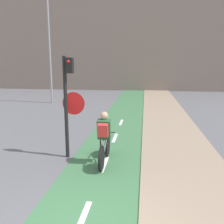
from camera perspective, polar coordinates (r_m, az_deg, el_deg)
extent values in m
cube|color=white|center=(5.08, -6.66, -22.89)|extent=(0.12, 1.10, 0.00)
cube|color=white|center=(7.23, -1.75, -11.82)|extent=(0.12, 1.10, 0.00)
cube|color=white|center=(9.56, 0.66, -5.93)|extent=(0.12, 1.10, 0.00)
cube|color=white|center=(11.95, 2.10, -2.37)|extent=(0.12, 1.10, 0.00)
cube|color=slate|center=(27.71, 5.46, 16.31)|extent=(60.00, 5.00, 10.48)
cylinder|color=black|center=(7.50, -10.48, 0.83)|extent=(0.11, 0.11, 3.04)
cube|color=black|center=(7.33, -9.66, 10.45)|extent=(0.20, 0.20, 0.44)
sphere|color=red|center=(7.23, -9.95, 11.30)|extent=(0.09, 0.09, 0.09)
cone|color=red|center=(7.40, -8.80, 1.94)|extent=(0.67, 0.01, 0.67)
cone|color=silver|center=(7.41, -8.79, 1.95)|extent=(0.60, 0.02, 0.60)
cylinder|color=gray|center=(17.95, -14.03, 13.11)|extent=(0.14, 0.14, 6.99)
cylinder|color=black|center=(6.76, -2.44, -10.61)|extent=(0.07, 0.68, 0.68)
cylinder|color=black|center=(7.76, -1.06, -7.64)|extent=(0.07, 0.68, 0.68)
cylinder|color=slate|center=(7.39, -1.45, -7.17)|extent=(0.04, 0.69, 0.42)
cylinder|color=slate|center=(6.92, -2.10, -8.35)|extent=(0.04, 0.36, 0.45)
cylinder|color=slate|center=(7.17, -1.67, -5.98)|extent=(0.04, 1.00, 0.07)
cylinder|color=slate|center=(6.95, -2.15, -10.05)|extent=(0.04, 0.41, 0.05)
cylinder|color=black|center=(7.63, -1.07, -4.63)|extent=(0.46, 0.03, 0.03)
cube|color=#235B33|center=(6.97, -1.84, -3.95)|extent=(0.36, 0.31, 0.59)
sphere|color=tan|center=(6.92, -1.81, -0.83)|extent=(0.22, 0.22, 0.22)
cylinder|color=#232328|center=(7.09, -2.67, -7.44)|extent=(0.04, 0.07, 0.43)
cylinder|color=#232328|center=(7.05, -1.05, -7.52)|extent=(0.04, 0.07, 0.43)
cube|color=red|center=(6.79, -2.09, -4.18)|extent=(0.28, 0.23, 0.39)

